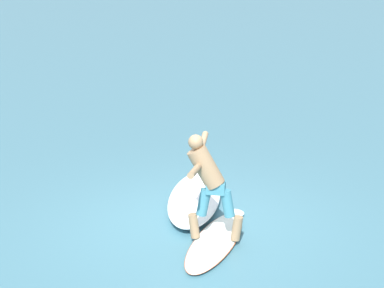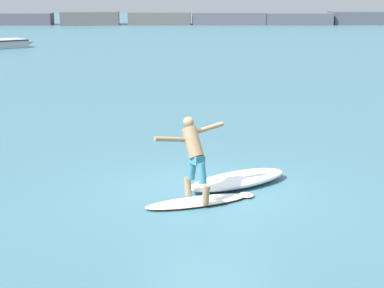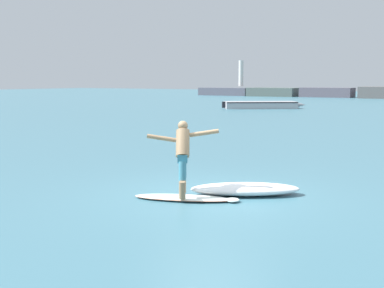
# 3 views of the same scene
# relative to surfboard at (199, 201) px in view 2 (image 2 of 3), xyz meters

# --- Properties ---
(ground_plane) EXTENTS (200.00, 200.00, 0.00)m
(ground_plane) POSITION_rel_surfboard_xyz_m (0.22, 0.66, -0.04)
(ground_plane) COLOR #3F7182
(rock_jetty_breakwater) EXTENTS (70.57, 4.88, 5.20)m
(rock_jetty_breakwater) POSITION_rel_surfboard_xyz_m (-0.66, 62.66, 0.64)
(rock_jetty_breakwater) COLOR #4E4F5B
(rock_jetty_breakwater) RESTS_ON ground
(surfboard) EXTENTS (2.21, 1.26, 0.22)m
(surfboard) POSITION_rel_surfboard_xyz_m (0.00, 0.00, 0.00)
(surfboard) COLOR white
(surfboard) RESTS_ON ground
(surfer) EXTENTS (1.32, 1.00, 1.53)m
(surfer) POSITION_rel_surfboard_xyz_m (-0.09, 0.08, 0.94)
(surfer) COLOR #937352
(surfer) RESTS_ON surfboard
(wave_foam_at_tail) EXTENTS (2.41, 1.96, 0.26)m
(wave_foam_at_tail) POSITION_rel_surfboard_xyz_m (0.85, 1.08, 0.09)
(wave_foam_at_tail) COLOR white
(wave_foam_at_tail) RESTS_ON ground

